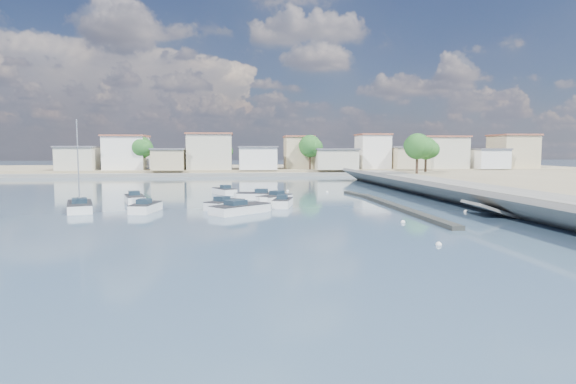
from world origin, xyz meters
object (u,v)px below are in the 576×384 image
object	(u,v)px
motorboat_c	(255,196)
motorboat_d	(273,199)
motorboat_e	(226,205)
motorboat_g	(135,200)
motorboat_f	(224,191)
motorboat_h	(243,209)
motorboat_a	(147,207)
motorboat_b	(283,203)
sailboat	(80,206)

from	to	relation	value
motorboat_c	motorboat_d	bearing A→B (deg)	-62.17
motorboat_e	motorboat_g	bearing A→B (deg)	148.82
motorboat_e	motorboat_f	world-z (taller)	same
motorboat_c	motorboat_h	distance (m)	12.13
motorboat_f	motorboat_a	bearing A→B (deg)	-111.74
motorboat_b	motorboat_f	xyz separation A→B (m)	(-6.52, 14.47, 0.00)
motorboat_b	motorboat_c	size ratio (longest dim) A/B	0.86
motorboat_a	motorboat_h	distance (m)	9.36
motorboat_a	motorboat_e	bearing A→B (deg)	11.45
motorboat_a	motorboat_f	bearing A→B (deg)	68.26
motorboat_f	motorboat_d	bearing A→B (deg)	-61.79
motorboat_g	sailboat	world-z (taller)	sailboat
motorboat_d	sailboat	distance (m)	19.90
motorboat_f	motorboat_h	distance (m)	19.42
sailboat	motorboat_f	bearing A→B (deg)	49.46
motorboat_b	motorboat_f	bearing A→B (deg)	114.24
motorboat_b	motorboat_d	xyz separation A→B (m)	(-0.73, 3.68, -0.00)
motorboat_a	motorboat_f	size ratio (longest dim) A/B	1.09
motorboat_d	motorboat_h	world-z (taller)	same
motorboat_c	motorboat_a	bearing A→B (deg)	-137.35
sailboat	motorboat_d	bearing A→B (deg)	14.46
motorboat_b	motorboat_d	world-z (taller)	same
motorboat_a	motorboat_e	size ratio (longest dim) A/B	1.08
motorboat_e	motorboat_b	bearing A→B (deg)	11.75
motorboat_e	motorboat_f	xyz separation A→B (m)	(-0.65, 15.69, -0.00)
motorboat_d	motorboat_g	world-z (taller)	same
motorboat_a	motorboat_b	distance (m)	13.66
motorboat_e	motorboat_g	world-z (taller)	same
motorboat_a	motorboat_d	xyz separation A→B (m)	(12.65, 6.42, -0.00)
motorboat_f	motorboat_c	bearing A→B (deg)	-61.60
motorboat_f	motorboat_e	bearing A→B (deg)	-87.62
motorboat_h	motorboat_c	bearing A→B (deg)	82.12
motorboat_a	motorboat_f	distance (m)	18.53
motorboat_d	motorboat_e	bearing A→B (deg)	-136.37
motorboat_a	motorboat_h	world-z (taller)	same
motorboat_c	motorboat_g	bearing A→B (deg)	-170.39
motorboat_d	motorboat_a	bearing A→B (deg)	-153.10
motorboat_a	motorboat_g	xyz separation A→B (m)	(-2.64, 7.67, 0.00)
motorboat_a	sailboat	xyz separation A→B (m)	(-6.62, 1.45, 0.03)
motorboat_d	motorboat_f	size ratio (longest dim) A/B	1.03
sailboat	motorboat_e	bearing A→B (deg)	0.29
motorboat_d	sailboat	bearing A→B (deg)	-165.54
motorboat_b	sailboat	xyz separation A→B (m)	(-20.00, -1.29, 0.03)
motorboat_b	motorboat_c	distance (m)	7.65
motorboat_c	motorboat_g	size ratio (longest dim) A/B	0.97
motorboat_e	motorboat_f	size ratio (longest dim) A/B	1.00
motorboat_b	motorboat_g	bearing A→B (deg)	162.91
motorboat_f	sailboat	bearing A→B (deg)	-130.54
motorboat_c	sailboat	size ratio (longest dim) A/B	0.59
motorboat_e	motorboat_d	bearing A→B (deg)	43.63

